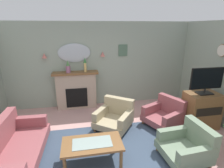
{
  "coord_description": "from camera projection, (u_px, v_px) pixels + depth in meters",
  "views": [
    {
      "loc": [
        -0.65,
        -2.65,
        2.47
      ],
      "look_at": [
        0.15,
        1.65,
        1.05
      ],
      "focal_mm": 28.63,
      "sensor_mm": 36.0,
      "label": 1
    }
  ],
  "objects": [
    {
      "name": "floor",
      "position": [
        120.0,
        166.0,
        3.37
      ],
      "size": [
        6.73,
        6.69,
        0.1
      ],
      "primitive_type": "cube",
      "color": "#C6938E",
      "rests_on": "ground"
    },
    {
      "name": "wall_back",
      "position": [
        100.0,
        65.0,
        5.65
      ],
      "size": [
        6.73,
        0.1,
        2.62
      ],
      "primitive_type": "cube",
      "color": "#93A393",
      "rests_on": "ground"
    },
    {
      "name": "patterned_rug",
      "position": [
        118.0,
        157.0,
        3.54
      ],
      "size": [
        3.2,
        2.4,
        0.01
      ],
      "primitive_type": "cube",
      "color": "#38475B",
      "rests_on": "ground"
    },
    {
      "name": "fireplace",
      "position": [
        77.0,
        90.0,
        5.54
      ],
      "size": [
        1.36,
        0.36,
        1.16
      ],
      "color": "tan",
      "rests_on": "ground"
    },
    {
      "name": "mantel_vase_centre",
      "position": [
        68.0,
        67.0,
        5.25
      ],
      "size": [
        0.13,
        0.13,
        0.36
      ],
      "color": "#9E6084",
      "rests_on": "fireplace"
    },
    {
      "name": "mantel_vase_right",
      "position": [
        85.0,
        64.0,
        5.31
      ],
      "size": [
        0.1,
        0.1,
        0.44
      ],
      "color": "tan",
      "rests_on": "fireplace"
    },
    {
      "name": "wall_mirror",
      "position": [
        74.0,
        53.0,
        5.32
      ],
      "size": [
        0.96,
        0.06,
        0.56
      ],
      "primitive_type": "ellipsoid",
      "color": "#B2BCC6"
    },
    {
      "name": "wall_sconce_left",
      "position": [
        44.0,
        56.0,
        5.14
      ],
      "size": [
        0.14,
        0.14,
        0.14
      ],
      "primitive_type": "cone",
      "color": "#D17066"
    },
    {
      "name": "wall_sconce_right",
      "position": [
        103.0,
        54.0,
        5.44
      ],
      "size": [
        0.14,
        0.14,
        0.14
      ],
      "primitive_type": "cone",
      "color": "#D17066"
    },
    {
      "name": "wall_clock",
      "position": [
        222.0,
        51.0,
        4.38
      ],
      "size": [
        0.04,
        0.31,
        0.31
      ],
      "color": "silver"
    },
    {
      "name": "framed_picture",
      "position": [
        123.0,
        50.0,
        5.58
      ],
      "size": [
        0.28,
        0.03,
        0.36
      ],
      "primitive_type": "cube",
      "color": "#4C6B56"
    },
    {
      "name": "coffee_table",
      "position": [
        92.0,
        145.0,
        3.28
      ],
      "size": [
        1.1,
        0.6,
        0.45
      ],
      "color": "brown",
      "rests_on": "ground"
    },
    {
      "name": "floral_couch",
      "position": [
        12.0,
        146.0,
        3.35
      ],
      "size": [
        0.92,
        1.75,
        0.76
      ],
      "color": "#934C51",
      "rests_on": "ground"
    },
    {
      "name": "armchair_beside_couch",
      "position": [
        188.0,
        145.0,
        3.41
      ],
      "size": [
        0.87,
        0.87,
        0.71
      ],
      "color": "gray",
      "rests_on": "ground"
    },
    {
      "name": "armchair_by_coffee_table",
      "position": [
        115.0,
        116.0,
        4.52
      ],
      "size": [
        1.13,
        1.14,
        0.71
      ],
      "color": "tan",
      "rests_on": "ground"
    },
    {
      "name": "armchair_near_fireplace",
      "position": [
        165.0,
        114.0,
        4.63
      ],
      "size": [
        1.08,
        1.07,
        0.71
      ],
      "color": "#934C51",
      "rests_on": "ground"
    },
    {
      "name": "tv_cabinet",
      "position": [
        201.0,
        110.0,
        4.51
      ],
      "size": [
        0.8,
        0.57,
        0.9
      ],
      "color": "brown",
      "rests_on": "ground"
    },
    {
      "name": "tv_flatscreen",
      "position": [
        207.0,
        80.0,
        4.25
      ],
      "size": [
        0.84,
        0.24,
        0.65
      ],
      "color": "black",
      "rests_on": "tv_cabinet"
    }
  ]
}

